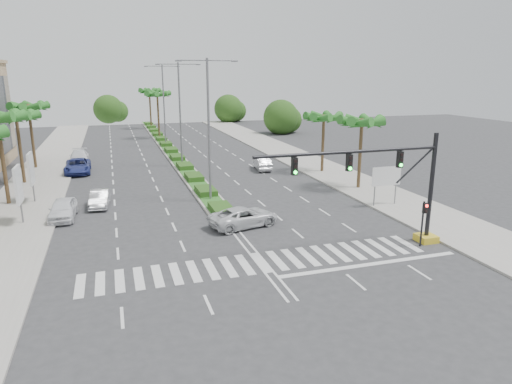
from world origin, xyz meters
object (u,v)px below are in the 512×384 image
at_px(car_parked_c, 78,166).
at_px(car_parked_d, 79,157).
at_px(car_parked_b, 100,198).
at_px(car_parked_a, 63,209).
at_px(car_crossing, 244,217).
at_px(car_right, 262,164).

bearing_deg(car_parked_c, car_parked_d, 90.84).
xyz_separation_m(car_parked_c, car_parked_d, (-0.17, 6.44, -0.04)).
bearing_deg(car_parked_d, car_parked_b, -83.55).
bearing_deg(car_parked_d, car_parked_a, -90.71).
height_order(car_parked_d, car_crossing, car_parked_d).
bearing_deg(car_crossing, car_parked_b, 35.29).
relative_size(car_parked_d, car_right, 1.22).
bearing_deg(car_parked_a, car_right, 35.68).
bearing_deg(car_crossing, car_parked_d, 9.13).
bearing_deg(car_parked_c, car_crossing, -62.23).
relative_size(car_parked_b, car_parked_d, 0.78).
bearing_deg(car_right, car_parked_c, -5.47).
bearing_deg(car_parked_c, car_right, -13.19).
relative_size(car_parked_a, car_parked_d, 0.86).
height_order(car_parked_b, car_parked_d, car_parked_d).
bearing_deg(car_crossing, car_parked_c, 14.34).
height_order(car_crossing, car_right, car_crossing).
bearing_deg(car_parked_b, car_crossing, -35.46).
xyz_separation_m(car_crossing, car_right, (7.63, 18.64, -0.00)).
height_order(car_parked_b, car_right, car_right).
bearing_deg(car_parked_a, car_parked_c, 93.10).
relative_size(car_parked_b, car_parked_c, 0.71).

